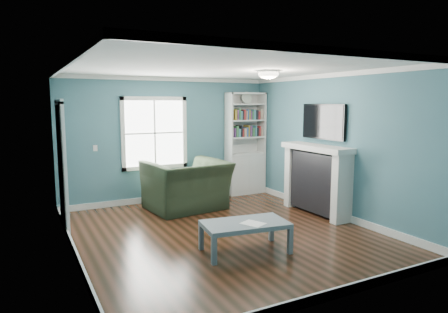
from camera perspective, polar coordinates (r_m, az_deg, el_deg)
name	(u,v)px	position (r m, az deg, el deg)	size (l,w,h in m)	color
floor	(223,233)	(6.52, -0.16, -10.84)	(5.00, 5.00, 0.00)	black
room_walls	(223,135)	(6.20, -0.17, 3.16)	(5.00, 5.00, 5.00)	#406B79
trim	(223,156)	(6.24, -0.17, 0.00)	(4.50, 5.00, 2.60)	white
window	(155,133)	(8.39, -9.87, 3.31)	(1.40, 0.06, 1.50)	white
bookshelf	(245,154)	(9.12, 3.04, 0.43)	(0.90, 0.35, 2.31)	silver
fireplace	(317,180)	(7.66, 13.09, -3.33)	(0.44, 1.58, 1.30)	black
tv	(323,122)	(7.61, 14.03, 4.85)	(0.06, 1.10, 0.65)	black
door	(62,165)	(6.99, -22.18, -1.10)	(0.12, 0.98, 2.17)	silver
ceiling_fixture	(268,74)	(6.74, 6.37, 11.70)	(0.38, 0.38, 0.15)	white
light_switch	(95,148)	(8.13, -17.91, 1.15)	(0.08, 0.01, 0.12)	white
recliner	(187,177)	(7.78, -5.36, -2.97)	(1.46, 0.95, 1.28)	black
coffee_table	(245,226)	(5.64, 3.03, -9.87)	(1.25, 0.79, 0.43)	#545D64
paper_sheet	(253,223)	(5.56, 4.17, -9.51)	(0.24, 0.30, 0.00)	white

